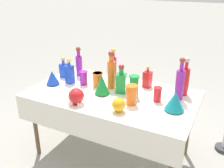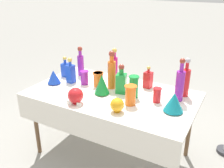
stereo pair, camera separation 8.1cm
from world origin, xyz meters
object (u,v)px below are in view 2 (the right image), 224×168
object	(u,v)px
square_decanter_2	(148,79)
square_decanter_3	(121,82)
slender_vase_3	(98,79)
round_bowl_0	(117,105)
slender_vase_1	(134,86)
tall_bottle_4	(81,63)
slender_vase_4	(157,94)
tall_bottle_1	(112,72)
square_decanter_0	(65,69)
cardboard_box_behind_left	(130,94)
tall_bottle_3	(114,66)
square_decanter_1	(71,72)
fluted_vase_2	(102,84)
slender_vase_2	(84,77)
fluted_vase_0	(54,77)
round_bowl_1	(76,95)
tall_bottle_2	(185,81)
tall_bottle_0	(180,84)
fluted_vase_1	(174,102)
slender_vase_0	(131,94)

from	to	relation	value
square_decanter_2	square_decanter_3	distance (m)	0.32
slender_vase_3	round_bowl_0	world-z (taller)	slender_vase_3
slender_vase_1	square_decanter_3	bearing A→B (deg)	168.76
slender_vase_1	slender_vase_3	bearing A→B (deg)	172.71
tall_bottle_4	slender_vase_4	distance (m)	1.07
slender_vase_3	round_bowl_0	bearing A→B (deg)	-42.31
tall_bottle_1	square_decanter_2	bearing A→B (deg)	30.56
square_decanter_0	cardboard_box_behind_left	size ratio (longest dim) A/B	0.50
tall_bottle_3	round_bowl_0	size ratio (longest dim) A/B	2.86
square_decanter_1	fluted_vase_2	world-z (taller)	square_decanter_1
slender_vase_2	fluted_vase_0	world-z (taller)	fluted_vase_0
slender_vase_2	round_bowl_1	world-z (taller)	round_bowl_1
tall_bottle_3	slender_vase_1	world-z (taller)	tall_bottle_3
square_decanter_0	slender_vase_1	xyz separation A→B (m)	(0.93, -0.12, 0.02)
tall_bottle_4	slender_vase_4	size ratio (longest dim) A/B	2.45
tall_bottle_2	fluted_vase_0	world-z (taller)	tall_bottle_2
tall_bottle_4	square_decanter_0	bearing A→B (deg)	-137.25
slender_vase_3	round_bowl_1	size ratio (longest dim) A/B	1.00
slender_vase_1	fluted_vase_0	bearing A→B (deg)	-172.17
slender_vase_4	slender_vase_1	bearing A→B (deg)	-179.06
slender_vase_2	round_bowl_0	bearing A→B (deg)	-32.02
tall_bottle_3	square_decanter_0	xyz separation A→B (m)	(-0.56, -0.19, -0.06)
tall_bottle_0	fluted_vase_0	distance (m)	1.34
square_decanter_0	square_decanter_3	world-z (taller)	square_decanter_3
tall_bottle_0	fluted_vase_1	size ratio (longest dim) A/B	2.31
tall_bottle_3	slender_vase_3	distance (m)	0.27
tall_bottle_1	fluted_vase_0	size ratio (longest dim) A/B	2.61
square_decanter_2	round_bowl_1	xyz separation A→B (m)	(-0.45, -0.67, -0.02)
tall_bottle_3	slender_vase_3	xyz separation A→B (m)	(-0.06, -0.25, -0.08)
round_bowl_1	square_decanter_3	bearing A→B (deg)	57.76
tall_bottle_4	square_decanter_0	xyz separation A→B (m)	(-0.13, -0.12, -0.06)
slender_vase_1	cardboard_box_behind_left	distance (m)	1.57
tall_bottle_0	slender_vase_2	xyz separation A→B (m)	(-1.01, -0.11, -0.09)
tall_bottle_1	tall_bottle_4	size ratio (longest dim) A/B	1.16
tall_bottle_1	square_decanter_2	xyz separation A→B (m)	(0.33, 0.20, -0.08)
slender_vase_0	fluted_vase_0	distance (m)	0.95
square_decanter_1	square_decanter_2	bearing A→B (deg)	19.14
slender_vase_1	fluted_vase_1	size ratio (longest dim) A/B	1.20
slender_vase_3	fluted_vase_1	size ratio (longest dim) A/B	0.86
square_decanter_3	slender_vase_1	size ratio (longest dim) A/B	1.40
fluted_vase_1	round_bowl_0	size ratio (longest dim) A/B	1.40
square_decanter_3	slender_vase_0	world-z (taller)	square_decanter_3
round_bowl_0	fluted_vase_2	bearing A→B (deg)	140.55
tall_bottle_2	tall_bottle_3	size ratio (longest dim) A/B	1.05
slender_vase_2	fluted_vase_1	distance (m)	1.04
tall_bottle_0	tall_bottle_3	xyz separation A→B (m)	(-0.79, 0.16, -0.01)
tall_bottle_4	slender_vase_3	xyz separation A→B (m)	(0.36, -0.19, -0.07)
tall_bottle_1	fluted_vase_1	size ratio (longest dim) A/B	2.24
cardboard_box_behind_left	tall_bottle_2	bearing A→B (deg)	-43.86
square_decanter_3	round_bowl_1	world-z (taller)	square_decanter_3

